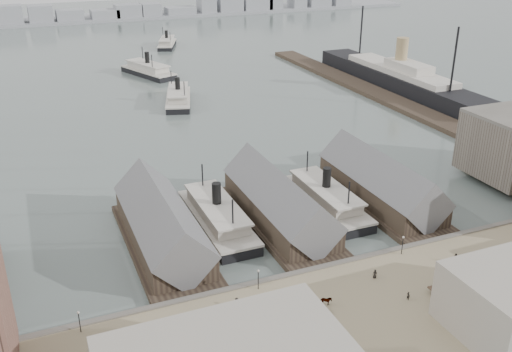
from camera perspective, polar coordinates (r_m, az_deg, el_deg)
name	(u,v)px	position (r m, az deg, el deg)	size (l,w,h in m)	color
ground	(315,261)	(113.17, 5.92, -8.44)	(900.00, 900.00, 0.00)	#505D5A
quay	(372,316)	(98.73, 11.56, -13.54)	(180.00, 30.00, 2.00)	#86785A
seawall	(328,269)	(108.76, 7.25, -9.26)	(180.00, 1.20, 2.30)	#59544C
east_wharf	(386,98)	(222.06, 12.84, 7.64)	(10.00, 180.00, 1.60)	#2D231C
ferry_shed_west	(162,226)	(116.58, -9.39, -4.98)	(14.00, 42.00, 12.60)	#2D231C
ferry_shed_center	(279,204)	(124.00, 2.34, -2.82)	(14.00, 42.00, 12.60)	#2D231C
ferry_shed_east	(380,185)	(136.06, 12.33, -0.88)	(14.00, 42.00, 12.60)	#2D231C
lamp_post_far_w	(79,318)	(94.39, -17.29, -13.39)	(0.44, 0.44, 3.92)	black
lamp_post_near_w	(258,276)	(99.75, 0.23, -9.94)	(0.44, 0.44, 3.92)	black
lamp_post_near_e	(403,242)	(113.09, 14.47, -6.39)	(0.44, 0.44, 3.92)	black
far_shore	(83,15)	(423.82, -16.90, 15.12)	(500.00, 40.00, 15.72)	gray
ferry_docked_west	(217,216)	(123.77, -3.90, -4.00)	(9.15, 30.52, 10.90)	black
ferry_docked_east	(326,198)	(132.41, 6.98, -2.22)	(8.95, 29.82, 10.65)	black
ferry_open_near	(178,97)	(213.63, -7.78, 7.84)	(16.38, 29.93, 10.24)	black
ferry_open_mid	(148,70)	(257.46, -10.75, 10.40)	(19.43, 31.75, 10.89)	black
ferry_open_far	(167,43)	(320.41, -8.90, 13.02)	(16.37, 27.03, 9.27)	black
ocean_steamer	(399,78)	(238.16, 14.15, 9.48)	(13.89, 101.47, 20.29)	black
horse_cart_left	(131,343)	(90.88, -12.44, -15.95)	(4.43, 3.96, 1.53)	black
horse_cart_center	(323,303)	(97.13, 6.72, -12.52)	(4.93, 3.19, 1.68)	black
horse_cart_right	(445,286)	(105.70, 18.39, -10.41)	(4.60, 1.62, 1.63)	black
pedestrian_1	(177,352)	(87.89, -7.94, -17.06)	(0.88, 0.69, 1.81)	black
pedestrian_2	(237,302)	(96.84, -1.94, -12.48)	(1.06, 0.61, 1.64)	black
pedestrian_3	(323,344)	(89.11, 6.72, -16.35)	(1.01, 0.42, 1.73)	black
pedestrian_4	(375,274)	(105.78, 11.81, -9.56)	(0.83, 0.54, 1.69)	black
pedestrian_5	(408,296)	(101.58, 14.98, -11.50)	(0.57, 0.42, 1.56)	black
pedestrian_6	(456,258)	(114.40, 19.34, -7.72)	(0.88, 0.68, 1.81)	black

